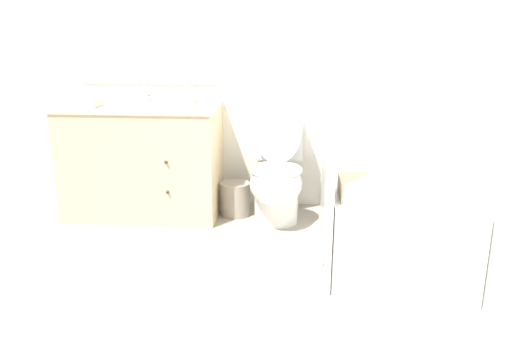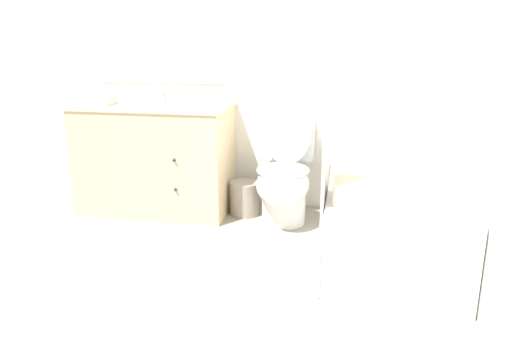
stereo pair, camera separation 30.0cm
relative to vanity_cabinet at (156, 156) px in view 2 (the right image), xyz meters
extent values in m
plane|color=gray|center=(0.76, -1.40, -0.42)|extent=(14.00, 14.00, 0.00)
cube|color=white|center=(0.76, 0.31, 0.83)|extent=(8.00, 0.05, 2.50)
cube|color=#B2BCC6|center=(0.00, 0.28, 0.99)|extent=(1.06, 0.01, 0.93)
cube|color=white|center=(2.10, -0.56, 0.83)|extent=(0.05, 2.68, 2.50)
cube|color=beige|center=(0.00, 0.00, -0.02)|extent=(1.12, 0.57, 0.79)
cube|color=beige|center=(0.00, 0.00, 0.39)|extent=(1.14, 0.59, 0.03)
cylinder|color=white|center=(0.00, 0.00, 0.35)|extent=(0.34, 0.34, 0.10)
sphere|color=#382D23|center=(0.25, -0.30, 0.06)|extent=(0.02, 0.02, 0.02)
sphere|color=#382D23|center=(0.25, -0.30, -0.16)|extent=(0.02, 0.02, 0.02)
cylinder|color=silver|center=(0.00, 0.21, 0.42)|extent=(0.04, 0.04, 0.04)
cylinder|color=silver|center=(0.00, 0.17, 0.49)|extent=(0.02, 0.11, 0.09)
cylinder|color=silver|center=(-0.06, 0.21, 0.43)|extent=(0.03, 0.03, 0.04)
cylinder|color=silver|center=(0.05, 0.21, 0.43)|extent=(0.03, 0.03, 0.04)
cylinder|color=white|center=(0.99, -0.11, -0.31)|extent=(0.31, 0.31, 0.22)
ellipsoid|color=white|center=(0.99, -0.17, -0.11)|extent=(0.37, 0.51, 0.28)
torus|color=white|center=(0.99, -0.17, -0.01)|extent=(0.37, 0.37, 0.04)
cube|color=white|center=(0.99, 0.18, 0.14)|extent=(0.37, 0.18, 0.31)
ellipsoid|color=white|center=(0.99, 0.06, 0.22)|extent=(0.35, 0.15, 0.47)
cube|color=white|center=(1.70, -0.47, -0.18)|extent=(0.74, 1.51, 0.49)
cube|color=#A8ADAE|center=(1.70, -0.47, 0.06)|extent=(0.62, 1.39, 0.01)
cube|color=silver|center=(1.32, -0.91, 0.57)|extent=(0.01, 0.50, 1.97)
cylinder|color=gray|center=(0.68, 0.00, -0.30)|extent=(0.22, 0.22, 0.25)
cube|color=silver|center=(0.31, 0.17, 0.45)|extent=(0.12, 0.13, 0.10)
ellipsoid|color=white|center=(0.31, 0.17, 0.51)|extent=(0.05, 0.04, 0.03)
cube|color=beige|center=(-0.39, -0.13, 0.43)|extent=(0.28, 0.17, 0.05)
cube|color=beige|center=(1.51, -0.95, 0.12)|extent=(0.29, 0.26, 0.10)
cube|color=silver|center=(1.02, -0.66, -0.41)|extent=(0.57, 0.31, 0.02)
camera|label=1|loc=(1.13, -3.51, 0.91)|focal=35.00mm
camera|label=2|loc=(1.43, -3.47, 0.91)|focal=35.00mm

